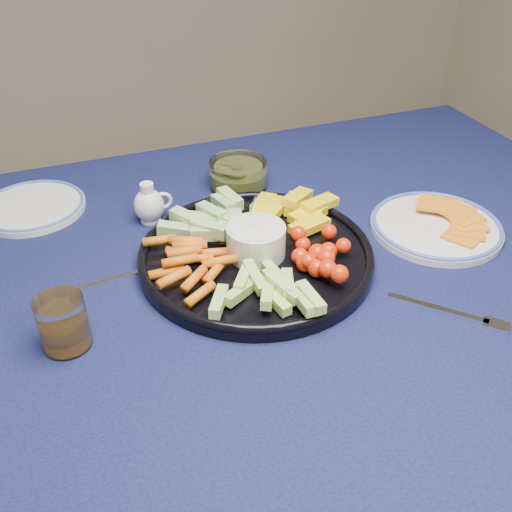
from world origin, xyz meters
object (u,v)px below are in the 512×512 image
object	(u,v)px
cheese_plate	(436,225)
juice_tumbler	(64,326)
dining_table	(223,322)
pickle_bowl	(238,175)
crudite_platter	(255,250)
side_plate_extra	(32,207)
creamer_pitcher	(150,205)

from	to	relation	value
cheese_plate	juice_tumbler	size ratio (longest dim) A/B	2.94
dining_table	pickle_bowl	distance (m)	0.34
juice_tumbler	cheese_plate	bearing A→B (deg)	5.65
juice_tumbler	crudite_platter	bearing A→B (deg)	16.27
dining_table	side_plate_extra	world-z (taller)	side_plate_extra
pickle_bowl	side_plate_extra	size ratio (longest dim) A/B	0.60
dining_table	crudite_platter	distance (m)	0.14
pickle_bowl	cheese_plate	world-z (taller)	pickle_bowl
cheese_plate	juice_tumbler	xyz separation A→B (m)	(-0.67, -0.07, 0.02)
crudite_platter	juice_tumbler	bearing A→B (deg)	-163.73
pickle_bowl	side_plate_extra	xyz separation A→B (m)	(-0.41, 0.05, -0.02)
dining_table	creamer_pitcher	distance (m)	0.27
side_plate_extra	creamer_pitcher	bearing A→B (deg)	-29.75
dining_table	juice_tumbler	size ratio (longest dim) A/B	20.54
creamer_pitcher	dining_table	bearing A→B (deg)	-74.02
dining_table	crudite_platter	xyz separation A→B (m)	(0.07, 0.03, 0.11)
cheese_plate	side_plate_extra	xyz separation A→B (m)	(-0.69, 0.34, -0.00)
crudite_platter	creamer_pitcher	world-z (taller)	crudite_platter
cheese_plate	dining_table	bearing A→B (deg)	-179.15
dining_table	pickle_bowl	size ratio (longest dim) A/B	13.86
crudite_platter	cheese_plate	size ratio (longest dim) A/B	1.67
juice_tumbler	side_plate_extra	xyz separation A→B (m)	(-0.03, 0.41, -0.03)
dining_table	side_plate_extra	distance (m)	0.45
juice_tumbler	dining_table	bearing A→B (deg)	13.55
crudite_platter	cheese_plate	distance (m)	0.35
pickle_bowl	juice_tumbler	world-z (taller)	juice_tumbler
cheese_plate	crudite_platter	bearing A→B (deg)	175.53
crudite_platter	creamer_pitcher	size ratio (longest dim) A/B	5.04
crudite_platter	pickle_bowl	distance (m)	0.27
crudite_platter	creamer_pitcher	distance (m)	0.24
cheese_plate	juice_tumbler	bearing A→B (deg)	-174.35
cheese_plate	creamer_pitcher	bearing A→B (deg)	155.46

